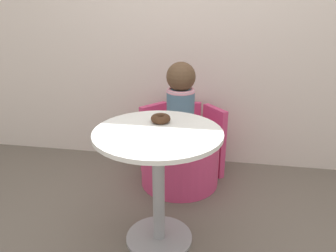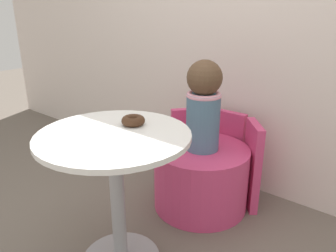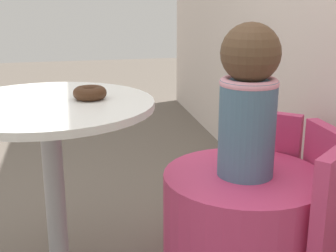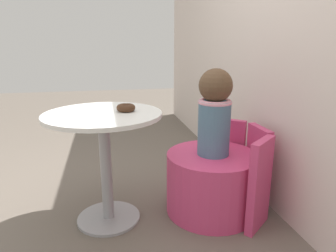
{
  "view_description": "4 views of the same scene",
  "coord_description": "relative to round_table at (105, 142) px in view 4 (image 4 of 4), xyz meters",
  "views": [
    {
      "loc": [
        0.27,
        -1.62,
        1.37
      ],
      "look_at": [
        -0.07,
        0.32,
        0.62
      ],
      "focal_mm": 35.0,
      "sensor_mm": 36.0,
      "label": 1
    },
    {
      "loc": [
        0.99,
        -0.93,
        1.25
      ],
      "look_at": [
        0.01,
        0.28,
        0.68
      ],
      "focal_mm": 35.0,
      "sensor_mm": 36.0,
      "label": 2
    },
    {
      "loc": [
        1.5,
        0.06,
        1.07
      ],
      "look_at": [
        -0.01,
        0.38,
        0.62
      ],
      "focal_mm": 50.0,
      "sensor_mm": 36.0,
      "label": 3
    },
    {
      "loc": [
        1.72,
        -0.0,
        1.1
      ],
      "look_at": [
        0.02,
        0.36,
        0.63
      ],
      "focal_mm": 32.0,
      "sensor_mm": 36.0,
      "label": 4
    }
  ],
  "objects": [
    {
      "name": "round_table",
      "position": [
        0.0,
        0.0,
        0.0
      ],
      "size": [
        0.71,
        0.71,
        0.72
      ],
      "color": "#99999E",
      "rests_on": "ground_plane"
    },
    {
      "name": "ground_plane",
      "position": [
        0.06,
        0.02,
        -0.53
      ],
      "size": [
        12.0,
        12.0,
        0.0
      ],
      "primitive_type": "plane",
      "color": "#665B51"
    },
    {
      "name": "child_figure",
      "position": [
        0.03,
        0.69,
        0.17
      ],
      "size": [
        0.21,
        0.21,
        0.56
      ],
      "color": "slate",
      "rests_on": "tub_chair"
    },
    {
      "name": "back_wall",
      "position": [
        0.06,
        1.15,
        0.67
      ],
      "size": [
        6.0,
        0.06,
        2.4
      ],
      "color": "silver",
      "rests_on": "ground_plane"
    },
    {
      "name": "tub_chair",
      "position": [
        0.03,
        0.69,
        -0.33
      ],
      "size": [
        0.61,
        0.61,
        0.41
      ],
      "color": "#D13D70",
      "rests_on": "ground_plane"
    },
    {
      "name": "donut",
      "position": [
        -0.01,
        0.14,
        0.2
      ],
      "size": [
        0.11,
        0.11,
        0.04
      ],
      "color": "#3D2314",
      "rests_on": "round_table"
    },
    {
      "name": "booth_backrest",
      "position": [
        0.03,
        0.94,
        -0.24
      ],
      "size": [
        0.71,
        0.26,
        0.57
      ],
      "color": "#D13D70",
      "rests_on": "ground_plane"
    }
  ]
}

